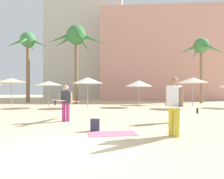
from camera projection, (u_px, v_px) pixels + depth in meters
name	position (u px, v px, depth m)	size (l,w,h in m)	color
ground	(60.00, 152.00, 4.87)	(120.00, 120.00, 0.00)	beige
hotel_pink	(161.00, 58.00, 34.63)	(18.58, 11.19, 13.16)	#DB9989
palm_tree_far_left	(201.00, 49.00, 23.31)	(4.91, 4.89, 7.06)	#896B4C
palm_tree_left	(76.00, 39.00, 22.64)	(6.14, 5.90, 8.26)	brown
palm_tree_center	(28.00, 45.00, 24.88)	(5.01, 5.06, 8.15)	brown
cafe_umbrella_0	(88.00, 80.00, 17.26)	(2.47, 2.47, 2.44)	gray
cafe_umbrella_1	(11.00, 80.00, 17.64)	(2.43, 2.43, 2.40)	gray
cafe_umbrella_3	(139.00, 83.00, 18.05)	(2.35, 2.35, 2.24)	gray
cafe_umbrella_4	(49.00, 83.00, 17.47)	(2.24, 2.24, 2.15)	gray
cafe_umbrella_6	(193.00, 80.00, 16.85)	(2.39, 2.39, 2.42)	gray
beach_towel	(113.00, 134.00, 6.88)	(1.55, 0.84, 0.01)	#EF6684
backpack	(95.00, 125.00, 7.36)	(0.30, 0.25, 0.42)	#2E3349
person_near_left	(66.00, 101.00, 9.76)	(0.85, 2.82, 1.63)	#B7337F
person_mid_left	(175.00, 105.00, 6.39)	(2.45, 2.38, 1.80)	gold
person_far_right	(174.00, 102.00, 9.26)	(0.28, 0.61, 1.63)	gold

